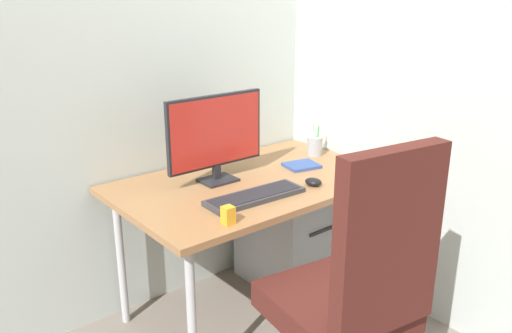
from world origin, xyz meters
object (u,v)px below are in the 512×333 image
(keyboard, at_px, (255,196))
(mouse, at_px, (313,182))
(filing_cabinet, at_px, (292,233))
(pen_holder, at_px, (315,146))
(office_chair, at_px, (354,288))
(monitor, at_px, (216,134))
(desk_clamp_accessory, at_px, (228,215))
(notebook, at_px, (302,165))

(keyboard, distance_m, mouse, 0.32)
(filing_cabinet, bearing_deg, keyboard, -149.79)
(mouse, bearing_deg, pen_holder, 28.95)
(office_chair, height_order, filing_cabinet, office_chair)
(monitor, relative_size, keyboard, 1.10)
(monitor, bearing_deg, desk_clamp_accessory, -120.02)
(office_chair, distance_m, filing_cabinet, 1.09)
(notebook, bearing_deg, mouse, -110.20)
(notebook, height_order, desk_clamp_accessory, desk_clamp_accessory)
(keyboard, distance_m, notebook, 0.51)
(filing_cabinet, distance_m, desk_clamp_accessory, 1.01)
(pen_holder, xyz_separation_m, notebook, (-0.20, -0.10, -0.05))
(monitor, xyz_separation_m, notebook, (0.47, -0.11, -0.23))
(mouse, distance_m, pen_holder, 0.49)
(keyboard, bearing_deg, monitor, 89.40)
(office_chair, relative_size, filing_cabinet, 1.99)
(monitor, distance_m, mouse, 0.52)
(office_chair, bearing_deg, mouse, 58.88)
(notebook, xyz_separation_m, desk_clamp_accessory, (-0.72, -0.33, 0.03))
(monitor, bearing_deg, pen_holder, -0.33)
(filing_cabinet, distance_m, keyboard, 0.76)
(filing_cabinet, distance_m, mouse, 0.61)
(monitor, xyz_separation_m, keyboard, (-0.00, -0.30, -0.22))
(office_chair, bearing_deg, pen_holder, 52.60)
(filing_cabinet, height_order, keyboard, keyboard)
(monitor, distance_m, notebook, 0.53)
(keyboard, height_order, pen_holder, pen_holder)
(mouse, distance_m, notebook, 0.28)
(pen_holder, bearing_deg, filing_cabinet, 175.82)
(mouse, height_order, pen_holder, pen_holder)
(monitor, xyz_separation_m, mouse, (0.32, -0.34, -0.22))
(desk_clamp_accessory, bearing_deg, notebook, 24.58)
(filing_cabinet, xyz_separation_m, keyboard, (-0.52, -0.31, 0.45))
(pen_holder, height_order, desk_clamp_accessory, pen_holder)
(monitor, relative_size, desk_clamp_accessory, 7.08)
(filing_cabinet, relative_size, pen_holder, 2.99)
(desk_clamp_accessory, bearing_deg, mouse, 9.37)
(monitor, relative_size, mouse, 6.30)
(keyboard, relative_size, pen_holder, 2.48)
(keyboard, relative_size, notebook, 2.84)
(desk_clamp_accessory, bearing_deg, keyboard, 29.05)
(pen_holder, bearing_deg, keyboard, -156.23)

